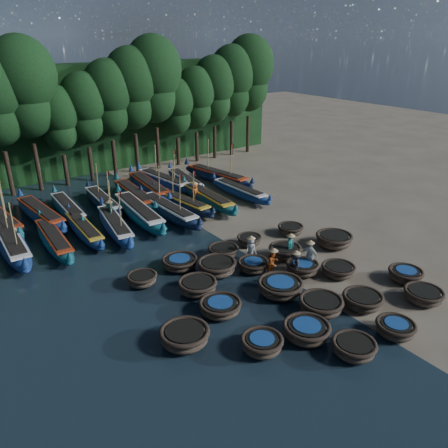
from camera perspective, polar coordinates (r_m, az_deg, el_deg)
ground at (r=26.93m, az=3.01°, el=-4.01°), size 120.00×120.00×0.00m
foliage_wall at (r=45.21m, az=-16.43°, el=13.13°), size 40.00×3.00×10.00m
coracle_2 at (r=19.73m, az=16.60°, el=-15.20°), size 2.29×2.29×0.70m
coracle_3 at (r=21.41m, az=21.49°, el=-12.54°), size 2.02×2.02×0.70m
coracle_4 at (r=24.44m, az=24.60°, el=-8.41°), size 2.10×2.10×0.66m
coracle_5 at (r=19.21m, az=4.97°, el=-15.30°), size 2.10×2.10×0.72m
coracle_6 at (r=20.15m, az=10.72°, el=-13.50°), size 2.14×2.14×0.75m
coracle_7 at (r=21.95m, az=12.55°, el=-10.26°), size 2.25×2.25×0.75m
coracle_8 at (r=22.86m, az=17.65°, el=-9.46°), size 2.08×2.08×0.72m
coracle_9 at (r=25.95m, az=22.62°, el=-6.09°), size 1.97×1.97×0.69m
coracle_10 at (r=19.54m, az=-5.16°, el=-14.37°), size 2.49×2.49×0.80m
coracle_11 at (r=21.38m, az=-0.50°, el=-10.74°), size 2.20×2.20×0.68m
coracle_12 at (r=22.96m, az=7.35°, el=-8.14°), size 2.92×2.92×0.79m
coracle_13 at (r=25.01m, az=10.20°, el=-5.62°), size 2.22×2.22×0.71m
coracle_14 at (r=25.32m, az=14.70°, el=-5.79°), size 2.36×2.36×0.64m
coracle_15 at (r=22.91m, az=-3.48°, el=-8.10°), size 2.06×2.06×0.76m
coracle_16 at (r=24.56m, az=-0.93°, el=-5.60°), size 2.52×2.52×0.83m
coracle_17 at (r=24.98m, az=3.83°, el=-5.35°), size 2.05×2.05×0.67m
coracle_18 at (r=26.50m, az=7.96°, el=-3.60°), size 2.00×2.00×0.79m
coracle_19 at (r=28.60m, az=14.17°, el=-1.97°), size 2.46×2.46×0.82m
coracle_20 at (r=24.01m, az=-10.65°, el=-7.07°), size 1.89×1.89×0.66m
coracle_21 at (r=25.30m, az=-5.80°, el=-5.01°), size 2.45×2.45×0.69m
coracle_22 at (r=26.46m, az=-0.10°, el=-3.57°), size 1.88×1.88×0.66m
coracle_23 at (r=27.97m, az=3.32°, el=-2.08°), size 1.86×1.86×0.64m
coracle_24 at (r=29.75m, az=8.68°, el=-0.66°), size 2.06×2.06×0.66m
long_boat_0 at (r=30.00m, az=-26.01°, el=-2.25°), size 1.81×8.88×3.77m
long_boat_1 at (r=29.59m, az=-21.31°, el=-1.92°), size 1.73×7.83×1.38m
long_boat_2 at (r=30.55m, az=-17.79°, el=-0.68°), size 1.56×7.31×1.29m
long_boat_3 at (r=30.53m, az=-14.04°, el=-0.14°), size 2.62×7.94×3.41m
long_boat_4 at (r=32.18m, az=-11.08°, el=1.52°), size 2.32×9.17×1.62m
long_boat_5 at (r=32.29m, az=-7.34°, el=1.80°), size 1.78×8.66×3.68m
long_boat_6 at (r=33.85m, az=-5.59°, el=2.82°), size 2.23×7.80×3.33m
long_boat_7 at (r=34.55m, az=-2.16°, el=3.40°), size 1.93×8.35×1.47m
long_boat_8 at (r=36.28m, az=2.07°, el=4.32°), size 1.54×7.66×1.35m
long_boat_10 at (r=34.06m, az=-22.80°, el=1.23°), size 2.32×8.56×1.51m
long_boat_11 at (r=34.52m, az=-19.72°, el=1.91°), size 1.67×7.81×1.37m
long_boat_12 at (r=35.21m, az=-15.54°, el=2.86°), size 1.79×7.74×3.29m
long_boat_13 at (r=35.86m, az=-11.58°, el=3.72°), size 1.97×8.54×1.50m
long_boat_14 at (r=37.58m, az=-9.78°, el=4.80°), size 2.24×8.77×1.55m
long_boat_15 at (r=39.08m, az=-7.90°, el=5.62°), size 2.41×8.34×3.57m
long_boat_16 at (r=39.11m, az=-5.10°, el=5.68°), size 2.39×7.58×1.35m
long_boat_17 at (r=39.91m, az=-0.89°, el=6.27°), size 2.95×8.77×3.77m
fisherman_0 at (r=25.96m, az=3.52°, el=-3.09°), size 0.60×0.80×1.70m
fisherman_1 at (r=26.25m, az=8.65°, el=-2.79°), size 0.67×0.53×1.81m
fisherman_2 at (r=24.38m, az=6.43°, el=-4.95°), size 0.87×0.72×1.83m
fisherman_3 at (r=24.46m, az=9.32°, el=-5.16°), size 1.07×1.14×1.75m
fisherman_4 at (r=25.22m, az=11.07°, el=-4.02°), size 0.70×1.13×2.00m
fisherman_5 at (r=31.95m, az=-14.64°, el=1.53°), size 0.93×1.65×1.90m
fisherman_6 at (r=34.87m, az=-3.81°, el=4.17°), size 0.85×0.98×1.89m
tree_4 at (r=39.51m, az=-24.71°, el=16.03°), size 5.34×5.34×12.58m
tree_5 at (r=40.41m, az=-20.85°, el=12.84°), size 3.68×3.68×8.68m
tree_6 at (r=40.98m, az=-17.84°, el=14.32°), size 4.09×4.09×9.65m
tree_7 at (r=41.67m, az=-14.89°, el=15.73°), size 4.51×4.51×10.63m
tree_8 at (r=42.50m, az=-12.00°, el=17.05°), size 4.92×4.92×11.60m
tree_9 at (r=43.44m, az=-9.19°, el=18.27°), size 5.34×5.34×12.58m
tree_10 at (r=44.85m, az=-6.28°, el=15.10°), size 3.68×3.68×8.68m
tree_11 at (r=45.94m, az=-3.74°, el=16.24°), size 4.09×4.09×9.65m
tree_12 at (r=47.13m, az=-1.30°, el=17.29°), size 4.51×4.51×10.63m
tree_13 at (r=48.41m, az=1.05°, el=18.26°), size 4.92×4.92×11.60m
tree_14 at (r=49.77m, az=3.29°, el=19.15°), size 5.34×5.34×12.58m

